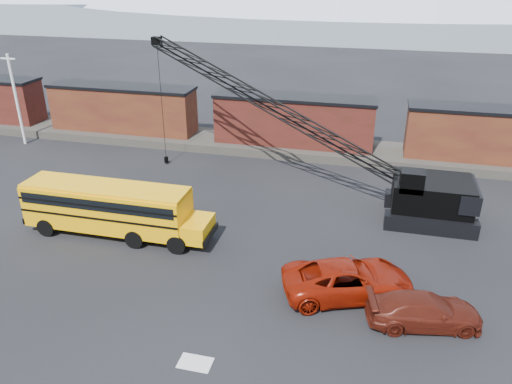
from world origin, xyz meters
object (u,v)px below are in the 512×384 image
school_bus (113,208)px  red_pickup (348,279)px  crawler_crane (276,109)px  maroon_suv (424,311)px

school_bus → red_pickup: size_ratio=1.81×
school_bus → red_pickup: school_bus is taller
crawler_crane → school_bus: bearing=-131.6°
maroon_suv → crawler_crane: bearing=24.6°
red_pickup → maroon_suv: bearing=-132.7°
red_pickup → maroon_suv: 3.84m
school_bus → crawler_crane: bearing=48.4°
red_pickup → crawler_crane: crawler_crane is taller
maroon_suv → school_bus: bearing=64.9°
red_pickup → school_bus: bearing=58.2°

